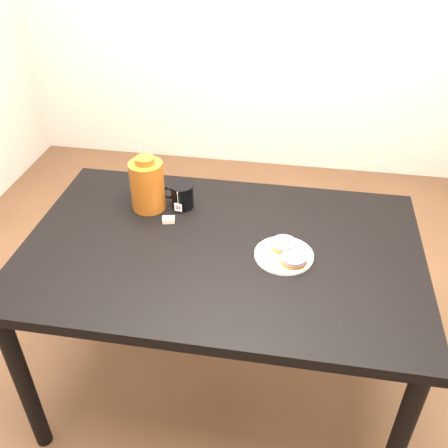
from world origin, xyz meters
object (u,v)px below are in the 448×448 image
object	(u,v)px
bagel_package	(147,185)
bagel_back	(284,245)
plate	(284,255)
mug	(182,196)
teabag_pouch	(169,220)
bagel_front	(294,259)
table	(221,264)

from	to	relation	value
bagel_package	bagel_back	bearing A→B (deg)	-18.98
plate	mug	bearing A→B (deg)	149.50
mug	teabag_pouch	distance (m)	0.12
bagel_front	mug	world-z (taller)	mug
teabag_pouch	bagel_package	xyz separation A→B (m)	(-0.10, 0.08, 0.09)
table	mug	xyz separation A→B (m)	(-0.19, 0.22, 0.13)
plate	bagel_back	distance (m)	0.04
plate	bagel_back	bearing A→B (deg)	96.55
mug	teabag_pouch	bearing A→B (deg)	-95.86
bagel_front	mug	distance (m)	0.53
bagel_back	bagel_package	distance (m)	0.57
bagel_back	bagel_package	world-z (taller)	bagel_package
bagel_front	mug	size ratio (longest dim) A/B	0.82
bagel_package	teabag_pouch	bearing A→B (deg)	-40.37
plate	bagel_package	bearing A→B (deg)	158.03
plate	teabag_pouch	bearing A→B (deg)	163.14
teabag_pouch	bagel_package	distance (m)	0.16
bagel_back	teabag_pouch	bearing A→B (deg)	167.09
bagel_back	mug	distance (m)	0.46
table	mug	size ratio (longest dim) A/B	10.55
teabag_pouch	bagel_package	size ratio (longest dim) A/B	0.21
plate	bagel_back	world-z (taller)	bagel_back
bagel_front	bagel_back	bearing A→B (deg)	117.46
bagel_back	table	bearing A→B (deg)	-176.26
bagel_back	bagel_package	xyz separation A→B (m)	(-0.54, 0.18, 0.08)
plate	bagel_package	distance (m)	0.59
table	bagel_package	world-z (taller)	bagel_package
plate	bagel_front	bearing A→B (deg)	-49.12
table	bagel_back	xyz separation A→B (m)	(0.22, 0.01, 0.11)
mug	bagel_front	bearing A→B (deg)	-24.51
table	teabag_pouch	xyz separation A→B (m)	(-0.22, 0.11, 0.09)
plate	bagel_front	xyz separation A→B (m)	(0.03, -0.04, 0.02)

